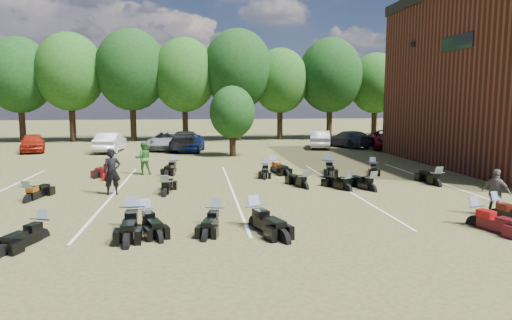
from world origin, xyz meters
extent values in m
plane|color=brown|center=(0.00, 0.00, 0.00)|extent=(160.00, 160.00, 0.00)
imported|color=#9D1E0E|center=(-16.95, 20.00, 0.71)|extent=(2.80, 4.49, 1.43)
imported|color=#BDBCC1|center=(-11.06, 19.25, 0.75)|extent=(1.78, 4.60, 1.49)
imported|color=gray|center=(-6.98, 20.50, 0.72)|extent=(2.92, 5.39, 1.44)
imported|color=black|center=(-5.36, 19.48, 0.78)|extent=(2.62, 5.53, 1.56)
imported|color=navy|center=(-4.90, 18.75, 0.69)|extent=(2.26, 4.28, 1.39)
imported|color=beige|center=(5.54, 19.98, 0.73)|extent=(2.54, 4.67, 1.46)
imported|color=#620515|center=(10.89, 18.73, 0.76)|extent=(3.92, 5.97, 1.53)
imported|color=#333237|center=(8.11, 20.31, 0.70)|extent=(3.66, 5.20, 1.40)
imported|color=black|center=(-8.02, 2.80, 0.96)|extent=(0.80, 0.63, 1.92)
imported|color=#2E6A27|center=(-7.33, 8.00, 0.87)|extent=(0.94, 0.79, 1.74)
imported|color=#635D55|center=(5.57, -2.50, 0.80)|extent=(0.85, 1.00, 1.61)
cube|color=black|center=(9.35, 12.00, 7.50)|extent=(0.30, 0.40, 0.30)
cube|color=black|center=(9.47, 7.00, 7.00)|extent=(0.06, 3.00, 0.80)
cylinder|color=black|center=(-21.00, 29.00, 2.04)|extent=(0.58, 0.58, 4.08)
ellipsoid|color=#1E4C19|center=(-21.00, 29.00, 6.33)|extent=(6.00, 6.00, 6.90)
cylinder|color=black|center=(-16.00, 29.00, 2.04)|extent=(0.58, 0.58, 4.08)
ellipsoid|color=#1E4C19|center=(-16.00, 29.00, 6.33)|extent=(6.00, 6.00, 6.90)
cylinder|color=black|center=(-11.00, 29.00, 2.04)|extent=(0.57, 0.58, 4.08)
ellipsoid|color=#1E4C19|center=(-11.00, 29.00, 6.33)|extent=(6.00, 6.00, 6.90)
cylinder|color=black|center=(-6.00, 29.00, 2.04)|extent=(0.57, 0.58, 4.08)
ellipsoid|color=#1E4C19|center=(-6.00, 29.00, 6.33)|extent=(6.00, 6.00, 6.90)
cylinder|color=black|center=(-1.00, 29.00, 2.04)|extent=(0.58, 0.58, 4.08)
ellipsoid|color=#1E4C19|center=(-1.00, 29.00, 6.33)|extent=(6.00, 6.00, 6.90)
cylinder|color=black|center=(4.00, 29.00, 2.04)|extent=(0.57, 0.58, 4.08)
ellipsoid|color=#1E4C19|center=(4.00, 29.00, 6.33)|extent=(6.00, 6.00, 6.90)
cylinder|color=black|center=(9.00, 29.00, 2.04)|extent=(0.57, 0.58, 4.08)
ellipsoid|color=#1E4C19|center=(9.00, 29.00, 6.33)|extent=(6.00, 6.00, 6.90)
cylinder|color=black|center=(14.00, 29.00, 2.04)|extent=(0.57, 0.58, 4.08)
ellipsoid|color=#1E4C19|center=(14.00, 29.00, 6.33)|extent=(6.00, 6.00, 6.90)
cylinder|color=black|center=(19.00, 29.00, 2.04)|extent=(0.58, 0.58, 4.08)
ellipsoid|color=#1E4C19|center=(19.00, 29.00, 6.33)|extent=(6.00, 6.00, 6.90)
cylinder|color=black|center=(24.00, 29.00, 2.04)|extent=(0.58, 0.58, 4.08)
ellipsoid|color=#1E4C19|center=(24.00, 29.00, 6.33)|extent=(6.00, 6.00, 6.90)
cylinder|color=black|center=(-2.00, 15.50, 0.95)|extent=(0.24, 0.24, 1.90)
sphere|color=#1E4C19|center=(-2.00, 15.50, 3.10)|extent=(3.20, 3.20, 3.20)
cube|color=silver|center=(-8.00, 3.00, 0.01)|extent=(0.10, 14.00, 0.01)
cube|color=silver|center=(-3.00, 3.00, 0.01)|extent=(0.10, 14.00, 0.01)
cube|color=silver|center=(2.00, 3.00, 0.01)|extent=(0.10, 14.00, 0.01)
cube|color=silver|center=(7.00, 3.00, 0.01)|extent=(0.10, 14.00, 0.01)
camera|label=1|loc=(-4.48, -16.54, 3.91)|focal=32.00mm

